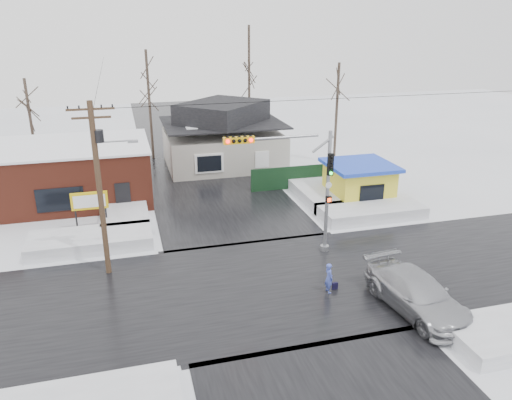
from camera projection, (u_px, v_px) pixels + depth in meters
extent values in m
plane|color=white|center=(274.00, 285.00, 25.07)|extent=(120.00, 120.00, 0.00)
cube|color=black|center=(274.00, 284.00, 25.06)|extent=(10.00, 120.00, 0.02)
cube|color=black|center=(274.00, 284.00, 25.06)|extent=(120.00, 10.00, 0.02)
cube|color=white|center=(91.00, 241.00, 29.05)|extent=(7.00, 3.00, 0.80)
cube|color=white|center=(371.00, 211.00, 33.49)|extent=(7.00, 3.00, 0.80)
cube|color=white|center=(124.00, 208.00, 34.08)|extent=(3.00, 8.00, 0.80)
cube|color=white|center=(315.00, 190.00, 37.53)|extent=(3.00, 8.00, 0.80)
cylinder|color=gray|center=(327.00, 193.00, 27.57)|extent=(0.20, 0.20, 7.00)
cylinder|color=gray|center=(325.00, 248.00, 28.72)|extent=(0.50, 0.50, 0.30)
cylinder|color=gray|center=(277.00, 138.00, 25.70)|extent=(4.60, 0.14, 0.14)
cube|color=gold|center=(239.00, 140.00, 25.20)|extent=(1.60, 0.28, 0.35)
sphere|color=#FF0C0C|center=(228.00, 142.00, 24.91)|extent=(0.20, 0.20, 0.20)
sphere|color=#FF0C0C|center=(251.00, 140.00, 25.21)|extent=(0.20, 0.20, 0.20)
cube|color=black|center=(330.00, 164.00, 26.81)|extent=(0.30, 0.22, 1.20)
sphere|color=#0CE533|center=(331.00, 173.00, 26.83)|extent=(0.18, 0.18, 0.18)
cube|color=black|center=(329.00, 199.00, 27.49)|extent=(0.30, 0.20, 0.35)
cylinder|color=#382619|center=(100.00, 192.00, 24.72)|extent=(0.28, 0.28, 9.00)
cube|color=#382619|center=(90.00, 109.00, 23.31)|extent=(2.20, 0.10, 0.10)
cube|color=#382619|center=(91.00, 118.00, 23.45)|extent=(1.80, 0.10, 0.10)
cylinder|color=black|center=(99.00, 136.00, 23.82)|extent=(0.44, 0.44, 0.60)
cylinder|color=gray|center=(114.00, 141.00, 24.08)|extent=(1.80, 0.08, 0.08)
cube|color=gray|center=(133.00, 141.00, 24.32)|extent=(0.50, 0.22, 0.12)
cube|color=maroon|center=(64.00, 173.00, 36.16)|extent=(12.00, 8.00, 4.00)
cube|color=white|center=(60.00, 146.00, 35.46)|extent=(12.20, 8.20, 0.15)
cube|color=black|center=(60.00, 200.00, 32.73)|extent=(3.00, 0.08, 1.60)
cube|color=black|center=(123.00, 198.00, 33.82)|extent=(1.00, 0.08, 2.20)
cylinder|color=black|center=(76.00, 219.00, 30.92)|extent=(0.10, 0.10, 1.80)
cylinder|color=black|center=(106.00, 216.00, 31.37)|extent=(0.10, 0.10, 1.80)
cube|color=gold|center=(89.00, 201.00, 30.77)|extent=(2.20, 0.18, 1.10)
cube|color=white|center=(89.00, 201.00, 30.67)|extent=(1.90, 0.02, 0.80)
cube|color=#B0AA9F|center=(223.00, 149.00, 44.98)|extent=(10.00, 8.00, 3.00)
cube|color=black|center=(223.00, 123.00, 44.16)|extent=(10.40, 8.40, 0.12)
pyramid|color=black|center=(222.00, 112.00, 43.83)|extent=(9.00, 7.00, 1.80)
cube|color=maroon|center=(254.00, 108.00, 45.51)|extent=(0.70, 0.70, 1.40)
cube|color=white|center=(209.00, 163.00, 40.85)|extent=(2.40, 0.12, 1.60)
cube|color=yellow|center=(359.00, 184.00, 36.03)|extent=(4.00, 4.00, 2.60)
cube|color=blue|center=(360.00, 165.00, 35.53)|extent=(4.60, 4.60, 0.25)
cube|color=black|center=(372.00, 193.00, 34.19)|extent=(1.80, 0.06, 1.20)
cube|color=black|center=(300.00, 177.00, 39.05)|extent=(8.00, 0.12, 1.80)
cylinder|color=#332821|center=(150.00, 106.00, 45.92)|extent=(0.24, 0.24, 10.00)
cylinder|color=#332821|center=(249.00, 88.00, 49.86)|extent=(0.24, 0.24, 12.00)
cylinder|color=#332821|center=(336.00, 114.00, 44.61)|extent=(0.24, 0.24, 9.00)
cylinder|color=#332821|center=(32.00, 127.00, 41.99)|extent=(0.24, 0.24, 8.00)
imported|color=#4253BA|center=(329.00, 278.00, 24.12)|extent=(0.41, 0.59, 1.54)
imported|color=#A8A9AF|center=(416.00, 294.00, 22.59)|extent=(3.05, 6.12, 1.71)
cube|color=black|center=(335.00, 286.00, 24.57)|extent=(0.28, 0.12, 0.35)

